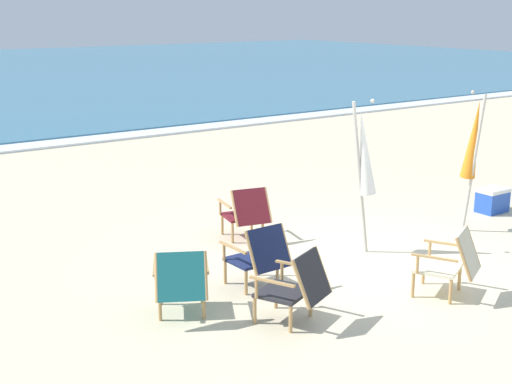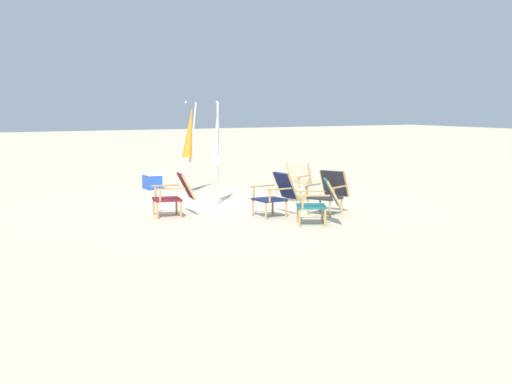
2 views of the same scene
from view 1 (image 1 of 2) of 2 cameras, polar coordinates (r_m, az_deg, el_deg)
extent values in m
plane|color=beige|center=(9.71, 8.71, -5.30)|extent=(80.00, 80.00, 0.00)
cube|color=white|center=(18.49, -14.37, 4.01)|extent=(80.00, 1.10, 0.06)
cube|color=#19234C|center=(8.62, -0.39, -5.45)|extent=(0.53, 0.50, 0.04)
cube|color=#19234C|center=(8.28, 1.03, -4.56)|extent=(0.50, 0.26, 0.49)
cylinder|color=tan|center=(8.72, -2.48, -6.36)|extent=(0.04, 0.04, 0.32)
cylinder|color=tan|center=(8.97, -0.01, -5.72)|extent=(0.04, 0.04, 0.32)
cylinder|color=tan|center=(8.39, -0.80, -7.21)|extent=(0.04, 0.04, 0.32)
cylinder|color=tan|center=(8.65, 1.72, -6.51)|extent=(0.04, 0.04, 0.32)
cube|color=tan|center=(8.38, -1.86, -4.46)|extent=(0.05, 0.53, 0.02)
cylinder|color=tan|center=(8.56, -2.58, -4.83)|extent=(0.04, 0.04, 0.22)
cube|color=tan|center=(8.70, 1.17, -3.74)|extent=(0.05, 0.53, 0.02)
cylinder|color=tan|center=(8.87, 0.42, -4.11)|extent=(0.04, 0.04, 0.22)
cylinder|color=tan|center=(8.14, -0.39, -4.91)|extent=(0.05, 0.25, 0.49)
cylinder|color=tan|center=(8.43, 2.41, -4.22)|extent=(0.05, 0.25, 0.49)
cube|color=beige|center=(8.63, 14.31, -5.91)|extent=(0.68, 0.67, 0.04)
cube|color=beige|center=(8.49, 16.63, -4.69)|extent=(0.54, 0.43, 0.50)
cylinder|color=tan|center=(8.52, 12.45, -7.22)|extent=(0.04, 0.04, 0.32)
cylinder|color=tan|center=(8.94, 13.25, -6.20)|extent=(0.04, 0.04, 0.32)
cylinder|color=tan|center=(8.43, 15.31, -7.64)|extent=(0.04, 0.04, 0.32)
cylinder|color=tan|center=(8.86, 15.97, -6.59)|extent=(0.04, 0.04, 0.32)
cube|color=tan|center=(8.29, 14.09, -5.12)|extent=(0.28, 0.48, 0.02)
cylinder|color=tan|center=(8.37, 12.79, -5.66)|extent=(0.04, 0.04, 0.22)
cube|color=tan|center=(8.81, 14.95, -4.00)|extent=(0.28, 0.48, 0.02)
cylinder|color=tan|center=(8.88, 13.72, -4.52)|extent=(0.04, 0.04, 0.22)
cylinder|color=tan|center=(8.25, 16.28, -5.22)|extent=(0.14, 0.22, 0.50)
cylinder|color=tan|center=(8.73, 16.95, -4.18)|extent=(0.14, 0.22, 0.50)
cube|color=#196066|center=(7.94, -6.00, -7.35)|extent=(0.69, 0.67, 0.04)
cube|color=#196066|center=(7.51, -6.01, -6.75)|extent=(0.57, 0.48, 0.48)
cylinder|color=tan|center=(8.20, -7.64, -7.87)|extent=(0.04, 0.04, 0.32)
cylinder|color=tan|center=(8.20, -4.34, -7.77)|extent=(0.04, 0.04, 0.32)
cylinder|color=tan|center=(7.80, -7.69, -9.07)|extent=(0.04, 0.04, 0.32)
cylinder|color=tan|center=(7.80, -4.21, -8.97)|extent=(0.04, 0.04, 0.32)
cube|color=tan|center=(7.84, -8.10, -5.96)|extent=(0.28, 0.48, 0.02)
cylinder|color=tan|center=(8.06, -8.04, -6.23)|extent=(0.04, 0.04, 0.22)
cube|color=tan|center=(7.84, -3.99, -5.85)|extent=(0.28, 0.48, 0.02)
cylinder|color=tan|center=(8.06, -4.04, -6.12)|extent=(0.04, 0.04, 0.22)
cylinder|color=tan|center=(7.52, -7.97, -6.81)|extent=(0.17, 0.27, 0.48)
cylinder|color=tan|center=(7.52, -4.06, -6.69)|extent=(0.17, 0.27, 0.48)
cube|color=maroon|center=(10.40, -1.11, -1.92)|extent=(0.61, 0.58, 0.04)
cube|color=maroon|center=(10.02, -0.37, -1.19)|extent=(0.54, 0.37, 0.48)
cylinder|color=tan|center=(10.56, -2.72, -2.58)|extent=(0.04, 0.04, 0.32)
cylinder|color=tan|center=(10.72, -0.36, -2.30)|extent=(0.04, 0.04, 0.32)
cylinder|color=tan|center=(10.18, -1.89, -3.24)|extent=(0.04, 0.04, 0.32)
cylinder|color=tan|center=(10.34, 0.54, -2.94)|extent=(0.04, 0.04, 0.32)
cube|color=tan|center=(10.23, -2.54, -0.94)|extent=(0.15, 0.52, 0.02)
cylinder|color=tan|center=(10.43, -2.88, -1.26)|extent=(0.04, 0.04, 0.22)
cube|color=tan|center=(10.43, 0.36, -0.62)|extent=(0.15, 0.52, 0.02)
cylinder|color=tan|center=(10.62, -0.04, -0.95)|extent=(0.04, 0.04, 0.22)
cylinder|color=tan|center=(9.93, -1.73, -1.34)|extent=(0.10, 0.28, 0.48)
cylinder|color=tan|center=(10.11, 0.97, -1.04)|extent=(0.10, 0.28, 0.48)
cube|color=#28282D|center=(7.69, 2.19, -8.01)|extent=(0.67, 0.65, 0.04)
cube|color=#28282D|center=(7.46, 4.52, -6.79)|extent=(0.55, 0.42, 0.49)
cylinder|color=tan|center=(7.66, -0.11, -9.38)|extent=(0.04, 0.04, 0.32)
cylinder|color=tan|center=(8.04, 1.61, -8.21)|extent=(0.04, 0.04, 0.32)
cylinder|color=tan|center=(7.47, 2.79, -10.05)|extent=(0.04, 0.04, 0.32)
cylinder|color=tan|center=(7.86, 4.40, -8.81)|extent=(0.04, 0.04, 0.32)
cube|color=tan|center=(7.37, 1.30, -7.18)|extent=(0.25, 0.50, 0.02)
cylinder|color=tan|center=(7.50, 0.03, -7.69)|extent=(0.04, 0.04, 0.22)
cube|color=tan|center=(7.83, 3.31, -5.86)|extent=(0.25, 0.50, 0.02)
cylinder|color=tan|center=(7.95, 2.09, -6.37)|extent=(0.04, 0.04, 0.22)
cylinder|color=tan|center=(7.25, 3.62, -7.43)|extent=(0.13, 0.23, 0.50)
cylinder|color=tan|center=(7.67, 5.36, -6.19)|extent=(0.13, 0.23, 0.50)
cylinder|color=#B7B2A8|center=(9.65, 8.33, 1.05)|extent=(0.29, 0.16, 2.09)
cone|color=white|center=(9.59, 8.66, 3.18)|extent=(0.42, 0.35, 1.17)
sphere|color=#B7B2A8|center=(9.51, 9.30, 7.20)|extent=(0.06, 0.06, 0.06)
cylinder|color=#B7B2A8|center=(10.89, 17.02, 2.12)|extent=(0.07, 0.29, 2.09)
cone|color=orange|center=(10.85, 17.00, 4.04)|extent=(0.26, 0.37, 1.17)
sphere|color=#B7B2A8|center=(10.81, 16.97, 7.64)|extent=(0.06, 0.06, 0.06)
cube|color=blue|center=(12.33, 18.38, -0.76)|extent=(0.48, 0.34, 0.34)
cube|color=white|center=(12.29, 18.45, 0.14)|extent=(0.49, 0.35, 0.06)
camera|label=2|loc=(14.70, -61.15, 2.33)|focal=50.00mm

